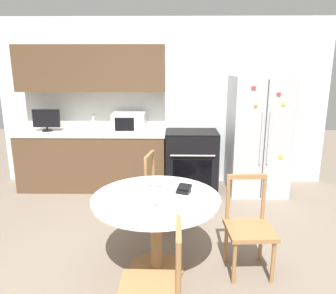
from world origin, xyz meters
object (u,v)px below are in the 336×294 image
object	(u,v)px
dining_chair_far	(163,193)
dining_chair_near	(154,290)
counter_bottle	(94,125)
candle_glass	(132,195)
oven_range	(191,160)
microwave	(129,122)
wallet	(184,190)
refrigerator	(258,135)
dining_chair_right	(249,228)
countertop_tv	(46,119)

from	to	relation	value
dining_chair_far	dining_chair_near	bearing A→B (deg)	10.53
counter_bottle	candle_glass	bearing A→B (deg)	-68.85
counter_bottle	dining_chair_near	distance (m)	3.28
dining_chair_far	candle_glass	bearing A→B (deg)	-4.61
oven_range	microwave	xyz separation A→B (m)	(-0.96, 0.05, 0.57)
oven_range	wallet	distance (m)	2.04
wallet	oven_range	bearing A→B (deg)	85.02
refrigerator	dining_chair_near	world-z (taller)	refrigerator
dining_chair_right	dining_chair_far	xyz separation A→B (m)	(-0.82, 0.84, 0.00)
dining_chair_near	wallet	xyz separation A→B (m)	(0.22, 0.97, 0.34)
refrigerator	dining_chair_far	world-z (taller)	refrigerator
oven_range	microwave	world-z (taller)	microwave
counter_bottle	oven_range	bearing A→B (deg)	-1.93
oven_range	dining_chair_right	xyz separation A→B (m)	(0.43, -2.11, -0.03)
dining_chair_far	wallet	bearing A→B (deg)	27.16
refrigerator	candle_glass	size ratio (longest dim) A/B	18.43
microwave	dining_chair_right	world-z (taller)	microwave
oven_range	counter_bottle	world-z (taller)	counter_bottle
refrigerator	countertop_tv	world-z (taller)	refrigerator
refrigerator	wallet	world-z (taller)	refrigerator
dining_chair_near	refrigerator	bearing A→B (deg)	-24.65
counter_bottle	countertop_tv	bearing A→B (deg)	179.36
oven_range	dining_chair_far	world-z (taller)	oven_range
dining_chair_far	dining_chair_right	bearing A→B (deg)	54.89
refrigerator	microwave	size ratio (longest dim) A/B	3.55
wallet	microwave	bearing A→B (deg)	110.68
countertop_tv	dining_chair_right	size ratio (longest dim) A/B	0.45
dining_chair_far	refrigerator	bearing A→B (deg)	141.62
refrigerator	dining_chair_right	world-z (taller)	refrigerator
dining_chair_near	microwave	bearing A→B (deg)	11.05
countertop_tv	dining_chair_right	xyz separation A→B (m)	(2.65, -2.17, -0.65)
candle_glass	wallet	bearing A→B (deg)	18.18
refrigerator	dining_chair_near	size ratio (longest dim) A/B	1.93
oven_range	dining_chair_near	bearing A→B (deg)	-97.60
refrigerator	dining_chair_far	distance (m)	1.88
dining_chair_far	dining_chair_near	xyz separation A→B (m)	(-0.00, -1.72, 0.00)
counter_bottle	candle_glass	world-z (taller)	counter_bottle
dining_chair_far	candle_glass	size ratio (longest dim) A/B	9.55
dining_chair_near	wallet	world-z (taller)	dining_chair_near
refrigerator	dining_chair_right	size ratio (longest dim) A/B	1.93
dining_chair_right	dining_chair_near	world-z (taller)	same
dining_chair_near	candle_glass	size ratio (longest dim) A/B	9.55
microwave	dining_chair_far	distance (m)	1.56
dining_chair_far	wallet	distance (m)	0.85
microwave	dining_chair_far	bearing A→B (deg)	-67.11
oven_range	microwave	distance (m)	1.12
microwave	candle_glass	xyz separation A→B (m)	(0.31, -2.22, -0.26)
countertop_tv	wallet	distance (m)	2.93
countertop_tv	dining_chair_far	xyz separation A→B (m)	(1.83, -1.33, -0.65)
dining_chair_right	candle_glass	size ratio (longest dim) A/B	9.55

